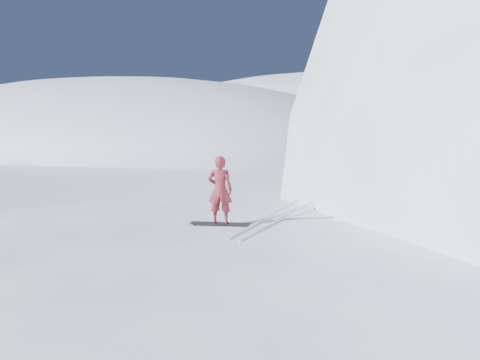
{
  "coord_description": "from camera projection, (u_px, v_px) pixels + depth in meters",
  "views": [
    {
      "loc": [
        5.72,
        -6.46,
        5.11
      ],
      "look_at": [
        -1.34,
        4.74,
        3.5
      ],
      "focal_mm": 35.0,
      "sensor_mm": 36.0,
      "label": 1
    }
  ],
  "objects": [
    {
      "name": "near_ridge",
      "position": [
        284.0,
        340.0,
        11.06
      ],
      "size": [
        36.0,
        28.0,
        4.8
      ],
      "primitive_type": "ellipsoid",
      "color": "white",
      "rests_on": "ground"
    },
    {
      "name": "far_ridge_a",
      "position": [
        102.0,
        148.0,
        96.51
      ],
      "size": [
        120.0,
        70.0,
        28.0
      ],
      "primitive_type": "ellipsoid",
      "color": "white",
      "rests_on": "ground"
    },
    {
      "name": "far_ridge_c",
      "position": [
        329.0,
        143.0,
        122.62
      ],
      "size": [
        140.0,
        90.0,
        36.0
      ],
      "primitive_type": "ellipsoid",
      "color": "white",
      "rests_on": "ground"
    },
    {
      "name": "wind_bumps",
      "position": [
        209.0,
        339.0,
        11.15
      ],
      "size": [
        16.0,
        14.4,
        1.0
      ],
      "color": "white",
      "rests_on": "ground"
    },
    {
      "name": "snowboard",
      "position": [
        220.0,
        224.0,
        12.63
      ],
      "size": [
        1.63,
        0.93,
        0.03
      ],
      "primitive_type": "cube",
      "rotation": [
        0.0,
        0.0,
        0.41
      ],
      "color": "black",
      "rests_on": "near_ridge"
    },
    {
      "name": "snowboarder",
      "position": [
        220.0,
        190.0,
        12.52
      ],
      "size": [
        0.78,
        0.66,
        1.82
      ],
      "primitive_type": "imported",
      "rotation": [
        0.0,
        0.0,
        3.55
      ],
      "color": "maroon",
      "rests_on": "snowboard"
    },
    {
      "name": "vapor_plume",
      "position": [
        4.0,
        157.0,
        71.98
      ],
      "size": [
        10.09,
        8.07,
        7.07
      ],
      "primitive_type": "ellipsoid",
      "color": "white",
      "rests_on": "ground"
    },
    {
      "name": "board_tracks",
      "position": [
        276.0,
        216.0,
        13.58
      ],
      "size": [
        1.4,
        5.96,
        0.04
      ],
      "color": "silver",
      "rests_on": "ground"
    }
  ]
}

